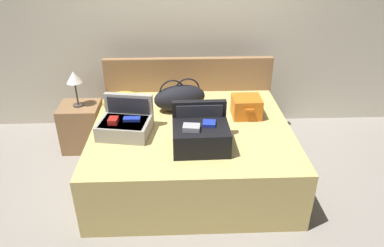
{
  "coord_description": "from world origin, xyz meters",
  "views": [
    {
      "loc": [
        -0.12,
        -2.63,
        2.26
      ],
      "look_at": [
        0.0,
        0.27,
        0.68
      ],
      "focal_mm": 33.35,
      "sensor_mm": 36.0,
      "label": 1
    }
  ],
  "objects_px": {
    "nightstand": "(82,127)",
    "pillow_near_headboard": "(124,102)",
    "table_lamp": "(74,79)",
    "duffel_bag": "(180,98)",
    "bed": "(192,151)",
    "hard_case_medium": "(125,124)",
    "hard_case_large": "(201,134)",
    "hard_case_small": "(246,107)"
  },
  "relations": [
    {
      "from": "bed",
      "to": "pillow_near_headboard",
      "type": "distance_m",
      "value": 0.87
    },
    {
      "from": "pillow_near_headboard",
      "to": "nightstand",
      "type": "bearing_deg",
      "value": 156.88
    },
    {
      "from": "hard_case_medium",
      "to": "table_lamp",
      "type": "bearing_deg",
      "value": 140.97
    },
    {
      "from": "duffel_bag",
      "to": "nightstand",
      "type": "xyz_separation_m",
      "value": [
        -1.13,
        0.23,
        -0.45
      ]
    },
    {
      "from": "hard_case_large",
      "to": "hard_case_medium",
      "type": "relative_size",
      "value": 0.94
    },
    {
      "from": "duffel_bag",
      "to": "table_lamp",
      "type": "relative_size",
      "value": 1.48
    },
    {
      "from": "hard_case_medium",
      "to": "pillow_near_headboard",
      "type": "xyz_separation_m",
      "value": [
        -0.07,
        0.47,
        0.0
      ]
    },
    {
      "from": "hard_case_large",
      "to": "pillow_near_headboard",
      "type": "height_order",
      "value": "hard_case_large"
    },
    {
      "from": "nightstand",
      "to": "table_lamp",
      "type": "bearing_deg",
      "value": 90.0
    },
    {
      "from": "hard_case_medium",
      "to": "bed",
      "type": "bearing_deg",
      "value": 19.37
    },
    {
      "from": "hard_case_large",
      "to": "nightstand",
      "type": "distance_m",
      "value": 1.68
    },
    {
      "from": "nightstand",
      "to": "pillow_near_headboard",
      "type": "bearing_deg",
      "value": -23.12
    },
    {
      "from": "bed",
      "to": "hard_case_large",
      "type": "height_order",
      "value": "hard_case_large"
    },
    {
      "from": "hard_case_small",
      "to": "duffel_bag",
      "type": "bearing_deg",
      "value": 165.35
    },
    {
      "from": "bed",
      "to": "nightstand",
      "type": "bearing_deg",
      "value": 154.27
    },
    {
      "from": "hard_case_medium",
      "to": "nightstand",
      "type": "height_order",
      "value": "hard_case_medium"
    },
    {
      "from": "hard_case_small",
      "to": "nightstand",
      "type": "distance_m",
      "value": 1.89
    },
    {
      "from": "hard_case_large",
      "to": "hard_case_medium",
      "type": "xyz_separation_m",
      "value": [
        -0.68,
        0.27,
        -0.03
      ]
    },
    {
      "from": "bed",
      "to": "pillow_near_headboard",
      "type": "height_order",
      "value": "pillow_near_headboard"
    },
    {
      "from": "hard_case_large",
      "to": "table_lamp",
      "type": "relative_size",
      "value": 1.23
    },
    {
      "from": "nightstand",
      "to": "hard_case_small",
      "type": "bearing_deg",
      "value": -12.4
    },
    {
      "from": "duffel_bag",
      "to": "table_lamp",
      "type": "height_order",
      "value": "table_lamp"
    },
    {
      "from": "duffel_bag",
      "to": "nightstand",
      "type": "height_order",
      "value": "duffel_bag"
    },
    {
      "from": "bed",
      "to": "duffel_bag",
      "type": "bearing_deg",
      "value": 106.24
    },
    {
      "from": "hard_case_large",
      "to": "hard_case_medium",
      "type": "bearing_deg",
      "value": 157.63
    },
    {
      "from": "hard_case_large",
      "to": "table_lamp",
      "type": "height_order",
      "value": "table_lamp"
    },
    {
      "from": "duffel_bag",
      "to": "hard_case_small",
      "type": "bearing_deg",
      "value": -14.24
    },
    {
      "from": "hard_case_medium",
      "to": "pillow_near_headboard",
      "type": "relative_size",
      "value": 1.16
    },
    {
      "from": "bed",
      "to": "nightstand",
      "type": "relative_size",
      "value": 3.56
    },
    {
      "from": "duffel_bag",
      "to": "pillow_near_headboard",
      "type": "distance_m",
      "value": 0.59
    },
    {
      "from": "hard_case_large",
      "to": "duffel_bag",
      "type": "xyz_separation_m",
      "value": [
        -0.17,
        0.74,
        0.01
      ]
    },
    {
      "from": "hard_case_large",
      "to": "duffel_bag",
      "type": "relative_size",
      "value": 0.83
    },
    {
      "from": "duffel_bag",
      "to": "nightstand",
      "type": "relative_size",
      "value": 1.1
    },
    {
      "from": "hard_case_small",
      "to": "pillow_near_headboard",
      "type": "height_order",
      "value": "same"
    },
    {
      "from": "nightstand",
      "to": "table_lamp",
      "type": "xyz_separation_m",
      "value": [
        0.0,
        0.0,
        0.58
      ]
    },
    {
      "from": "hard_case_large",
      "to": "nightstand",
      "type": "bearing_deg",
      "value": 142.2
    },
    {
      "from": "bed",
      "to": "hard_case_medium",
      "type": "xyz_separation_m",
      "value": [
        -0.62,
        -0.11,
        0.39
      ]
    },
    {
      "from": "hard_case_small",
      "to": "pillow_near_headboard",
      "type": "relative_size",
      "value": 0.66
    },
    {
      "from": "pillow_near_headboard",
      "to": "nightstand",
      "type": "height_order",
      "value": "pillow_near_headboard"
    },
    {
      "from": "hard_case_large",
      "to": "hard_case_medium",
      "type": "height_order",
      "value": "hard_case_large"
    },
    {
      "from": "hard_case_large",
      "to": "duffel_bag",
      "type": "distance_m",
      "value": 0.76
    },
    {
      "from": "table_lamp",
      "to": "pillow_near_headboard",
      "type": "bearing_deg",
      "value": -23.12
    }
  ]
}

